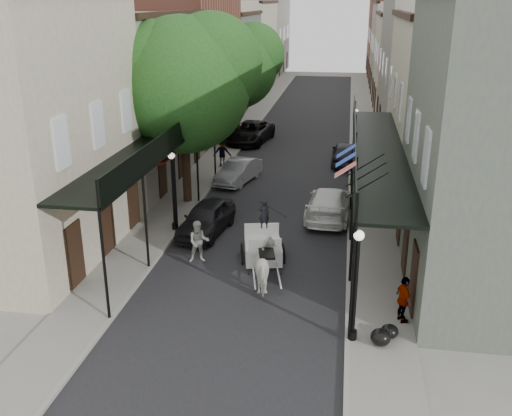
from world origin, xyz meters
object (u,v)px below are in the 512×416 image
at_px(pedestrian_sidewalk_left, 222,152).
at_px(pedestrian_sidewalk_right, 404,300).
at_px(car_left_near, 206,218).
at_px(tree_far, 242,63).
at_px(lamppost_right_near, 356,284).
at_px(car_left_mid, 238,171).
at_px(tree_near, 191,79).
at_px(pedestrian_walking, 199,242).
at_px(car_left_far, 250,132).
at_px(horse, 267,266).
at_px(car_right_near, 329,203).
at_px(lamppost_left, 173,190).
at_px(car_right_far, 345,153).
at_px(lamppost_right_far, 354,137).
at_px(carriage, 262,232).

height_order(pedestrian_sidewalk_left, pedestrian_sidewalk_right, pedestrian_sidewalk_left).
relative_size(pedestrian_sidewalk_right, car_left_near, 0.38).
xyz_separation_m(tree_far, lamppost_right_near, (8.35, -26.18, -3.79)).
bearing_deg(car_left_near, tree_far, 103.16).
bearing_deg(car_left_mid, tree_near, -98.82).
relative_size(tree_near, car_left_near, 2.24).
bearing_deg(pedestrian_walking, lamppost_right_near, -56.13).
xyz_separation_m(lamppost_right_near, pedestrian_sidewalk_right, (1.63, 1.32, -1.11)).
distance_m(tree_near, car_left_far, 14.96).
height_order(horse, car_right_near, horse).
bearing_deg(car_right_near, tree_near, -5.75).
height_order(lamppost_left, car_right_far, lamppost_left).
height_order(horse, pedestrian_sidewalk_right, pedestrian_sidewalk_right).
xyz_separation_m(pedestrian_sidewalk_left, car_left_far, (0.60, 7.09, -0.25)).
xyz_separation_m(horse, pedestrian_sidewalk_left, (-5.10, 15.63, 0.17)).
bearing_deg(lamppost_left, lamppost_right_far, 55.65).
bearing_deg(car_left_near, pedestrian_sidewalk_right, -30.98).
bearing_deg(car_left_mid, carriage, -59.90).
distance_m(lamppost_right_near, lamppost_left, 11.46).
bearing_deg(carriage, pedestrian_walking, -172.06).
height_order(tree_far, car_left_far, tree_far).
height_order(lamppost_right_far, car_right_near, lamppost_right_far).
distance_m(car_left_mid, car_right_far, 7.97).
bearing_deg(lamppost_left, horse, -43.38).
bearing_deg(tree_near, car_left_far, 87.52).
xyz_separation_m(car_left_mid, car_left_far, (-1.00, 10.00, 0.11)).
relative_size(pedestrian_walking, car_left_near, 0.41).
xyz_separation_m(pedestrian_walking, car_right_far, (5.76, 16.00, -0.15)).
relative_size(lamppost_right_near, pedestrian_sidewalk_left, 2.04).
bearing_deg(carriage, tree_near, 113.85).
xyz_separation_m(tree_near, car_right_near, (7.14, -1.18, -5.74)).
relative_size(lamppost_left, horse, 1.81).
distance_m(tree_near, lamppost_left, 6.10).
distance_m(lamppost_right_far, car_right_near, 9.17).
height_order(pedestrian_walking, car_right_near, pedestrian_walking).
bearing_deg(car_left_far, car_left_mid, -76.07).
bearing_deg(car_left_far, lamppost_left, -83.37).
xyz_separation_m(tree_far, pedestrian_sidewalk_left, (0.05, -7.27, -4.81)).
bearing_deg(car_right_near, pedestrian_walking, 53.25).
relative_size(pedestrian_walking, car_right_near, 0.35).
height_order(tree_far, lamppost_right_near, tree_far).
bearing_deg(lamppost_left, pedestrian_sidewalk_left, 90.53).
bearing_deg(car_right_far, car_left_mid, 39.09).
xyz_separation_m(tree_far, car_right_far, (7.85, -5.18, -5.10)).
bearing_deg(tree_near, pedestrian_sidewalk_left, 90.02).
distance_m(lamppost_right_near, lamppost_right_far, 20.00).
bearing_deg(horse, carriage, -90.00).
relative_size(tree_near, tree_far, 1.12).
xyz_separation_m(tree_far, car_right_near, (7.19, -15.18, -5.09)).
bearing_deg(horse, car_right_near, -116.83).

